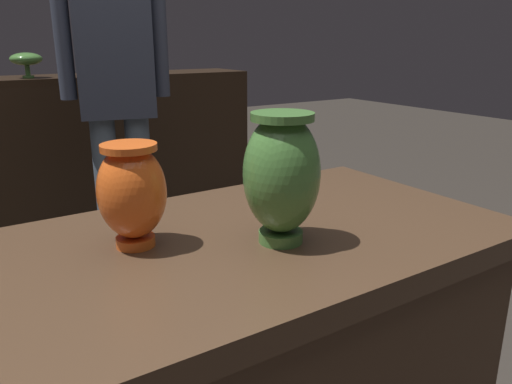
{
  "coord_description": "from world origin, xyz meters",
  "views": [
    {
      "loc": [
        -0.48,
        -0.82,
        1.19
      ],
      "look_at": [
        0.04,
        -0.04,
        0.9
      ],
      "focal_mm": 35.12,
      "sensor_mm": 36.0,
      "label": 1
    }
  ],
  "objects_px": {
    "vase_centerpiece": "(282,174)",
    "shelf_vase_center": "(26,60)",
    "shelf_vase_right": "(115,64)",
    "vase_tall_behind": "(132,192)",
    "visitor_center_back": "(116,77)"
  },
  "relations": [
    {
      "from": "vase_centerpiece",
      "to": "shelf_vase_right",
      "type": "relative_size",
      "value": 1.57
    },
    {
      "from": "vase_centerpiece",
      "to": "shelf_vase_center",
      "type": "bearing_deg",
      "value": 91.83
    },
    {
      "from": "vase_tall_behind",
      "to": "shelf_vase_center",
      "type": "distance_m",
      "value": 2.08
    },
    {
      "from": "shelf_vase_center",
      "to": "shelf_vase_right",
      "type": "bearing_deg",
      "value": 15.61
    },
    {
      "from": "shelf_vase_right",
      "to": "vase_centerpiece",
      "type": "bearing_deg",
      "value": -100.83
    },
    {
      "from": "vase_centerpiece",
      "to": "shelf_vase_right",
      "type": "height_order",
      "value": "shelf_vase_right"
    },
    {
      "from": "vase_tall_behind",
      "to": "shelf_vase_right",
      "type": "xyz_separation_m",
      "value": [
        0.7,
        2.21,
        0.13
      ]
    },
    {
      "from": "vase_tall_behind",
      "to": "visitor_center_back",
      "type": "xyz_separation_m",
      "value": [
        0.41,
        1.32,
        0.12
      ]
    },
    {
      "from": "shelf_vase_right",
      "to": "visitor_center_back",
      "type": "relative_size",
      "value": 0.09
    },
    {
      "from": "vase_centerpiece",
      "to": "shelf_vase_center",
      "type": "distance_m",
      "value": 2.21
    },
    {
      "from": "vase_centerpiece",
      "to": "shelf_vase_right",
      "type": "distance_m",
      "value": 2.39
    },
    {
      "from": "shelf_vase_right",
      "to": "visitor_center_back",
      "type": "xyz_separation_m",
      "value": [
        -0.29,
        -0.89,
        -0.01
      ]
    },
    {
      "from": "vase_tall_behind",
      "to": "shelf_vase_right",
      "type": "relative_size",
      "value": 1.24
    },
    {
      "from": "vase_centerpiece",
      "to": "vase_tall_behind",
      "type": "height_order",
      "value": "vase_centerpiece"
    },
    {
      "from": "vase_centerpiece",
      "to": "visitor_center_back",
      "type": "xyz_separation_m",
      "value": [
        0.16,
        1.46,
        0.09
      ]
    }
  ]
}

